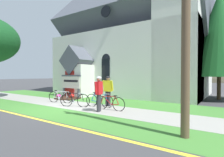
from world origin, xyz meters
TOP-DOWN VIEW (x-y plane):
  - ground at (0.00, 4.00)m, footprint 140.00×140.00m
  - sidewalk_slab at (-0.92, 1.33)m, footprint 32.00×2.25m
  - grass_verge at (-0.92, -0.75)m, footprint 32.00×1.91m
  - church_lawn at (-0.92, 3.89)m, footprint 24.00×2.87m
  - curb_paint_stripe at (-0.92, -1.85)m, footprint 28.00×0.16m
  - church_building at (-0.41, 9.15)m, footprint 13.74×10.12m
  - church_sign at (-2.84, 3.43)m, footprint 2.09×0.18m
  - flower_bed at (-2.85, 3.12)m, footprint 1.99×1.99m
  - bicycle_silver at (1.34, 1.64)m, footprint 1.70×0.26m
  - bicycle_green at (2.32, 1.29)m, footprint 1.70×0.16m
  - bicycle_orange at (0.15, 0.95)m, footprint 1.65×0.68m
  - bicycle_black at (-1.68, 1.44)m, footprint 1.71×0.48m
  - cyclist_in_red_jersey at (1.59, 2.12)m, footprint 0.67×0.30m
  - cyclist_in_orange_jersey at (2.10, 0.66)m, footprint 0.32×0.71m
  - roadside_conifer at (6.57, 8.94)m, footprint 4.35×4.35m
  - distant_hill at (-1.41, 58.99)m, footprint 97.26×38.55m

SIDE VIEW (x-z plane):
  - ground at x=0.00m, z-range 0.00..0.00m
  - distant_hill at x=-1.41m, z-range -10.57..10.57m
  - curb_paint_stripe at x=-0.92m, z-range 0.00..0.01m
  - grass_verge at x=-0.92m, z-range 0.00..0.01m
  - church_lawn at x=-0.92m, z-range 0.00..0.01m
  - sidewalk_slab at x=-0.92m, z-range 0.00..0.01m
  - flower_bed at x=-2.85m, z-range -0.09..0.25m
  - bicycle_green at x=2.32m, z-range -0.03..0.76m
  - bicycle_black at x=-1.68m, z-range -0.04..0.78m
  - bicycle_silver at x=1.34m, z-range -0.04..0.79m
  - bicycle_orange at x=0.15m, z-range -0.03..0.80m
  - cyclist_in_orange_jersey at x=2.10m, z-range 0.15..1.85m
  - cyclist_in_red_jersey at x=1.59m, z-range 0.15..1.86m
  - church_sign at x=-2.84m, z-range 0.31..2.08m
  - roadside_conifer at x=6.57m, z-range 0.83..8.73m
  - church_building at x=-0.41m, z-range -2.56..12.69m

